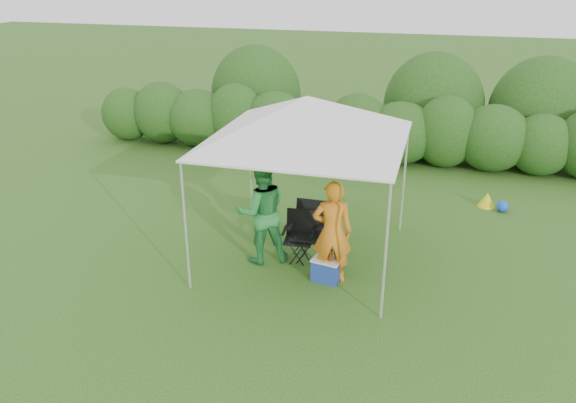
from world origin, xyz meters
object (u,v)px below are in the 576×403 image
(canopy, at_px, (307,119))
(woman, at_px, (262,211))
(chair_right, at_px, (310,226))
(man, at_px, (332,232))
(chair_left, at_px, (299,232))
(cooler, at_px, (327,269))

(canopy, distance_m, woman, 1.72)
(chair_right, relative_size, man, 0.58)
(man, height_order, woman, woman)
(chair_left, bearing_deg, woman, -162.17)
(chair_right, bearing_deg, canopy, -141.66)
(man, bearing_deg, chair_right, -64.93)
(chair_right, distance_m, man, 0.93)
(chair_left, bearing_deg, man, -46.61)
(canopy, xyz_separation_m, chair_right, (0.06, 0.05, -1.90))
(chair_left, bearing_deg, cooler, -50.50)
(chair_right, xyz_separation_m, chair_left, (-0.15, -0.11, -0.08))
(canopy, height_order, chair_left, canopy)
(woman, relative_size, cooler, 3.59)
(cooler, bearing_deg, woman, 173.42)
(canopy, distance_m, chair_left, 1.98)
(canopy, distance_m, cooler, 2.43)
(canopy, height_order, cooler, canopy)
(man, relative_size, woman, 0.94)
(chair_right, bearing_deg, woman, -153.46)
(woman, bearing_deg, chair_left, 174.05)
(chair_right, distance_m, woman, 0.90)
(chair_left, height_order, woman, woman)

